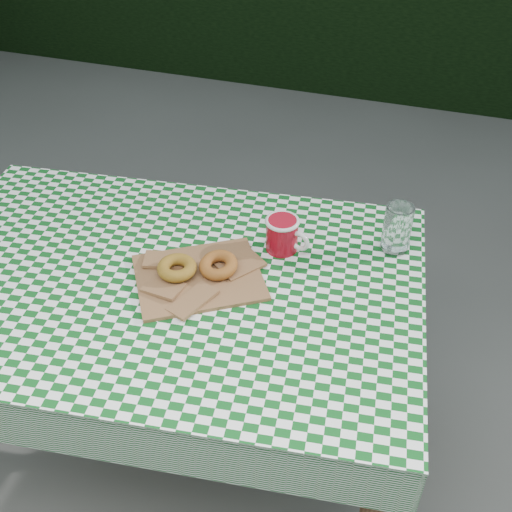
{
  "coord_description": "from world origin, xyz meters",
  "views": [
    {
      "loc": [
        0.65,
        -0.96,
        1.79
      ],
      "look_at": [
        0.28,
        0.22,
        0.79
      ],
      "focal_mm": 44.76,
      "sensor_mm": 36.0,
      "label": 1
    }
  ],
  "objects": [
    {
      "name": "bagel_front",
      "position": [
        0.11,
        0.12,
        0.79
      ],
      "size": [
        0.13,
        0.13,
        0.03
      ],
      "primitive_type": "torus",
      "rotation": [
        0.0,
        0.0,
        0.6
      ],
      "color": "olive",
      "rests_on": "paper_bag"
    },
    {
      "name": "tablecloth",
      "position": [
        0.07,
        0.1,
        0.75
      ],
      "size": [
        1.36,
        0.99,
        0.01
      ],
      "primitive_type": "cube",
      "rotation": [
        0.0,
        0.0,
        0.11
      ],
      "color": "#0B4A16",
      "rests_on": "table"
    },
    {
      "name": "table",
      "position": [
        0.07,
        0.1,
        0.38
      ],
      "size": [
        1.33,
        0.97,
        0.75
      ],
      "primitive_type": "cube",
      "rotation": [
        0.0,
        0.0,
        0.11
      ],
      "color": "#502E1B",
      "rests_on": "ground"
    },
    {
      "name": "ground",
      "position": [
        0.0,
        0.0,
        0.0
      ],
      "size": [
        60.0,
        60.0,
        0.0
      ],
      "primitive_type": "plane",
      "color": "#585853",
      "rests_on": "ground"
    },
    {
      "name": "drinking_glass",
      "position": [
        0.6,
        0.39,
        0.82
      ],
      "size": [
        0.09,
        0.09,
        0.13
      ],
      "primitive_type": "cylinder",
      "rotation": [
        0.0,
        0.0,
        -0.32
      ],
      "color": "white",
      "rests_on": "tablecloth"
    },
    {
      "name": "coffee_mug",
      "position": [
        0.32,
        0.3,
        0.8
      ],
      "size": [
        0.2,
        0.2,
        0.09
      ],
      "primitive_type": null,
      "rotation": [
        0.0,
        0.0,
        -0.27
      ],
      "color": "maroon",
      "rests_on": "tablecloth"
    },
    {
      "name": "bagel_back",
      "position": [
        0.2,
        0.16,
        0.79
      ],
      "size": [
        0.13,
        0.13,
        0.03
      ],
      "primitive_type": "torus",
      "rotation": [
        0.0,
        0.0,
        -0.4
      ],
      "color": "brown",
      "rests_on": "paper_bag"
    },
    {
      "name": "paper_bag",
      "position": [
        0.16,
        0.13,
        0.76
      ],
      "size": [
        0.39,
        0.37,
        0.02
      ],
      "primitive_type": "cube",
      "rotation": [
        0.0,
        0.0,
        0.56
      ],
      "color": "#92643F",
      "rests_on": "tablecloth"
    }
  ]
}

